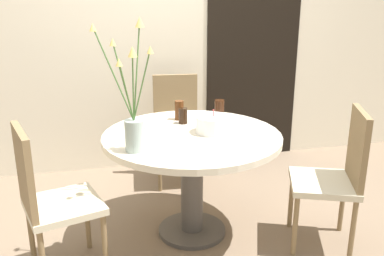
{
  "coord_description": "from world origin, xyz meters",
  "views": [
    {
      "loc": [
        -0.61,
        -2.51,
        1.58
      ],
      "look_at": [
        0.0,
        0.0,
        0.75
      ],
      "focal_mm": 40.0,
      "sensor_mm": 36.0,
      "label": 1
    }
  ],
  "objects_px": {
    "side_plate": "(147,124)",
    "drink_glass_1": "(183,116)",
    "chair_left_flank": "(177,123)",
    "drink_glass_2": "(179,110)",
    "drink_glass_0": "(219,109)",
    "flower_vase": "(133,116)",
    "chair_near_front": "(48,195)",
    "chair_far_back": "(338,172)",
    "birthday_cake": "(213,124)"
  },
  "relations": [
    {
      "from": "side_plate",
      "to": "drink_glass_1",
      "type": "xyz_separation_m",
      "value": [
        0.25,
        -0.04,
        0.05
      ]
    },
    {
      "from": "chair_left_flank",
      "to": "drink_glass_2",
      "type": "height_order",
      "value": "chair_left_flank"
    },
    {
      "from": "chair_left_flank",
      "to": "side_plate",
      "type": "height_order",
      "value": "chair_left_flank"
    },
    {
      "from": "side_plate",
      "to": "drink_glass_0",
      "type": "height_order",
      "value": "drink_glass_0"
    },
    {
      "from": "chair_left_flank",
      "to": "drink_glass_0",
      "type": "distance_m",
      "value": 0.69
    },
    {
      "from": "drink_glass_0",
      "to": "drink_glass_2",
      "type": "distance_m",
      "value": 0.29
    },
    {
      "from": "drink_glass_1",
      "to": "drink_glass_2",
      "type": "distance_m",
      "value": 0.1
    },
    {
      "from": "flower_vase",
      "to": "drink_glass_0",
      "type": "height_order",
      "value": "flower_vase"
    },
    {
      "from": "drink_glass_0",
      "to": "drink_glass_2",
      "type": "xyz_separation_m",
      "value": [
        -0.29,
        0.03,
        0.0
      ]
    },
    {
      "from": "chair_near_front",
      "to": "drink_glass_0",
      "type": "xyz_separation_m",
      "value": [
        1.16,
        0.56,
        0.27
      ]
    },
    {
      "from": "side_plate",
      "to": "drink_glass_0",
      "type": "distance_m",
      "value": 0.53
    },
    {
      "from": "chair_far_back",
      "to": "drink_glass_1",
      "type": "relative_size",
      "value": 8.24
    },
    {
      "from": "chair_far_back",
      "to": "birthday_cake",
      "type": "relative_size",
      "value": 4.06
    },
    {
      "from": "chair_near_front",
      "to": "drink_glass_0",
      "type": "distance_m",
      "value": 1.31
    },
    {
      "from": "chair_left_flank",
      "to": "chair_far_back",
      "type": "height_order",
      "value": "same"
    },
    {
      "from": "flower_vase",
      "to": "drink_glass_2",
      "type": "relative_size",
      "value": 5.4
    },
    {
      "from": "side_plate",
      "to": "drink_glass_2",
      "type": "bearing_deg",
      "value": 14.47
    },
    {
      "from": "chair_near_front",
      "to": "flower_vase",
      "type": "distance_m",
      "value": 0.64
    },
    {
      "from": "chair_far_back",
      "to": "drink_glass_0",
      "type": "height_order",
      "value": "chair_far_back"
    },
    {
      "from": "drink_glass_2",
      "to": "chair_left_flank",
      "type": "bearing_deg",
      "value": 80.14
    },
    {
      "from": "chair_left_flank",
      "to": "birthday_cake",
      "type": "xyz_separation_m",
      "value": [
        0.05,
        -0.91,
        0.26
      ]
    },
    {
      "from": "side_plate",
      "to": "drink_glass_2",
      "type": "relative_size",
      "value": 1.54
    },
    {
      "from": "chair_far_back",
      "to": "drink_glass_0",
      "type": "xyz_separation_m",
      "value": [
        -0.57,
        0.65,
        0.27
      ]
    },
    {
      "from": "chair_near_front",
      "to": "side_plate",
      "type": "xyz_separation_m",
      "value": [
        0.63,
        0.53,
        0.21
      ]
    },
    {
      "from": "chair_left_flank",
      "to": "drink_glass_0",
      "type": "relative_size",
      "value": 6.89
    },
    {
      "from": "chair_far_back",
      "to": "drink_glass_1",
      "type": "bearing_deg",
      "value": -102.18
    },
    {
      "from": "chair_far_back",
      "to": "birthday_cake",
      "type": "xyz_separation_m",
      "value": [
        -0.71,
        0.35,
        0.26
      ]
    },
    {
      "from": "flower_vase",
      "to": "drink_glass_2",
      "type": "distance_m",
      "value": 0.68
    },
    {
      "from": "chair_near_front",
      "to": "chair_left_flank",
      "type": "bearing_deg",
      "value": -55.83
    },
    {
      "from": "flower_vase",
      "to": "side_plate",
      "type": "distance_m",
      "value": 0.54
    },
    {
      "from": "birthday_cake",
      "to": "side_plate",
      "type": "bearing_deg",
      "value": 145.59
    },
    {
      "from": "birthday_cake",
      "to": "flower_vase",
      "type": "xyz_separation_m",
      "value": [
        -0.53,
        -0.21,
        0.15
      ]
    },
    {
      "from": "chair_left_flank",
      "to": "side_plate",
      "type": "distance_m",
      "value": 0.75
    },
    {
      "from": "chair_near_front",
      "to": "drink_glass_1",
      "type": "distance_m",
      "value": 1.04
    },
    {
      "from": "chair_near_front",
      "to": "drink_glass_2",
      "type": "distance_m",
      "value": 1.09
    },
    {
      "from": "chair_left_flank",
      "to": "drink_glass_0",
      "type": "xyz_separation_m",
      "value": [
        0.19,
        -0.6,
        0.27
      ]
    },
    {
      "from": "chair_far_back",
      "to": "drink_glass_1",
      "type": "xyz_separation_m",
      "value": [
        -0.85,
        0.58,
        0.26
      ]
    },
    {
      "from": "chair_near_front",
      "to": "chair_far_back",
      "type": "xyz_separation_m",
      "value": [
        1.73,
        -0.09,
        0.0
      ]
    },
    {
      "from": "chair_left_flank",
      "to": "drink_glass_1",
      "type": "xyz_separation_m",
      "value": [
        -0.09,
        -0.67,
        0.26
      ]
    },
    {
      "from": "drink_glass_0",
      "to": "chair_near_front",
      "type": "bearing_deg",
      "value": -154.11
    },
    {
      "from": "drink_glass_1",
      "to": "drink_glass_2",
      "type": "relative_size",
      "value": 0.8
    },
    {
      "from": "flower_vase",
      "to": "drink_glass_1",
      "type": "distance_m",
      "value": 0.61
    },
    {
      "from": "birthday_cake",
      "to": "chair_far_back",
      "type": "bearing_deg",
      "value": -26.18
    },
    {
      "from": "chair_left_flank",
      "to": "chair_near_front",
      "type": "height_order",
      "value": "same"
    },
    {
      "from": "chair_far_back",
      "to": "drink_glass_0",
      "type": "relative_size",
      "value": 6.89
    },
    {
      "from": "drink_glass_0",
      "to": "drink_glass_1",
      "type": "height_order",
      "value": "drink_glass_0"
    },
    {
      "from": "birthday_cake",
      "to": "drink_glass_2",
      "type": "height_order",
      "value": "birthday_cake"
    },
    {
      "from": "birthday_cake",
      "to": "flower_vase",
      "type": "distance_m",
      "value": 0.59
    },
    {
      "from": "drink_glass_1",
      "to": "drink_glass_2",
      "type": "xyz_separation_m",
      "value": [
        -0.01,
        0.1,
        0.01
      ]
    },
    {
      "from": "chair_far_back",
      "to": "side_plate",
      "type": "bearing_deg",
      "value": -97.19
    }
  ]
}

